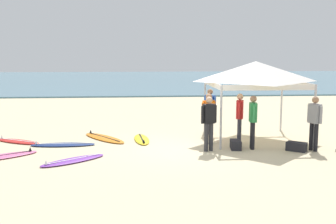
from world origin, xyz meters
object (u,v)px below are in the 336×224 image
canopy_tent (256,72)px  person_black (209,120)px  person_blue (210,108)px  surfboard_pink (0,157)px  person_red (240,115)px  person_green (253,118)px  surfboard_purple (73,160)px  person_grey (314,120)px  person_orange (209,115)px  gear_bag_near_tent (296,147)px  gear_bag_by_pole (236,145)px  surfboard_navy (63,145)px  surfboard_red (18,141)px  surfboard_orange (104,138)px  surfboard_yellow (142,139)px

canopy_tent → person_black: size_ratio=1.85×
canopy_tent → person_blue: (-1.43, 0.94, -1.40)m
surfboard_pink → person_red: size_ratio=1.28×
canopy_tent → person_red: (-0.75, -0.84, -1.40)m
canopy_tent → person_green: 2.13m
surfboard_purple → person_red: size_ratio=1.12×
person_grey → person_green: (-1.84, 0.40, 0.00)m
person_orange → gear_bag_near_tent: size_ratio=2.85×
surfboard_purple → gear_bag_by_pole: gear_bag_by_pole is taller
person_blue → surfboard_navy: bearing=-163.7°
surfboard_red → person_grey: bearing=-11.8°
gear_bag_by_pole → person_blue: bearing=99.4°
surfboard_navy → person_grey: (7.95, -1.35, 0.95)m
surfboard_purple → person_grey: 7.42m
person_blue → person_green: 2.63m
person_grey → person_black: bearing=176.1°
surfboard_orange → gear_bag_near_tent: (6.13, -2.33, 0.10)m
person_grey → person_blue: (-2.77, 2.87, 0.00)m
gear_bag_by_pole → person_orange: bearing=135.4°
surfboard_navy → person_blue: bearing=16.3°
surfboard_orange → surfboard_pink: bearing=-138.9°
canopy_tent → person_red: bearing=-131.5°
surfboard_red → gear_bag_near_tent: bearing=-12.4°
gear_bag_by_pole → person_grey: bearing=-10.3°
person_orange → person_grey: (3.12, -1.17, 0.00)m
surfboard_yellow → person_green: bearing=-24.4°
canopy_tent → surfboard_red: canopy_tent is taller
surfboard_orange → person_grey: person_grey is taller
gear_bag_by_pole → surfboard_orange: bearing=156.1°
gear_bag_near_tent → gear_bag_by_pole: same height
surfboard_pink → person_black: 6.32m
surfboard_navy → person_red: person_red is taller
surfboard_red → gear_bag_by_pole: bearing=-12.2°
surfboard_red → gear_bag_by_pole: size_ratio=3.07×
surfboard_orange → person_green: (4.83, -1.93, 0.95)m
surfboard_purple → person_black: (4.04, 0.95, 0.95)m
canopy_tent → surfboard_red: 8.57m
person_orange → person_blue: 1.73m
person_orange → surfboard_navy: bearing=177.9°
canopy_tent → person_green: size_ratio=1.85×
person_blue → gear_bag_near_tent: person_blue is taller
person_orange → person_red: 1.03m
person_grey → surfboard_navy: bearing=170.4°
surfboard_yellow → person_blue: bearing=18.9°
surfboard_navy → gear_bag_near_tent: size_ratio=3.51×
canopy_tent → person_grey: size_ratio=1.85×
surfboard_purple → person_green: bearing=11.6°
person_orange → person_blue: bearing=78.4°
person_grey → person_red: bearing=152.5°
gear_bag_by_pole → surfboard_yellow: bearing=152.3°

